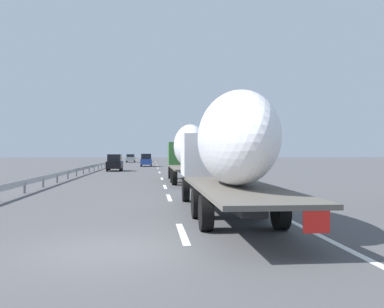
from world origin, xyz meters
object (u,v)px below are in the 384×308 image
object	(u,v)px
truck_lead	(188,150)
car_blue_sedan	(146,160)
truck_trailing	(228,148)
car_silver_hatch	(131,158)
car_black_suv	(115,163)
car_yellow_coupe	(147,158)
road_sign	(205,153)

from	to	relation	value
truck_lead	car_blue_sedan	bearing A→B (deg)	5.53
truck_trailing	car_silver_hatch	xyz separation A→B (m)	(79.97, 7.25, -1.52)
truck_lead	car_black_suv	size ratio (longest dim) A/B	3.11
car_blue_sedan	car_silver_hatch	size ratio (longest dim) A/B	0.95
truck_lead	car_yellow_coupe	size ratio (longest dim) A/B	3.28
car_silver_hatch	truck_trailing	bearing A→B (deg)	-174.82
car_black_suv	car_blue_sedan	xyz separation A→B (m)	(15.89, -3.54, 0.00)
car_yellow_coupe	road_sign	bearing A→B (deg)	-173.26
car_silver_hatch	road_sign	bearing A→B (deg)	-168.03
truck_lead	car_black_suv	world-z (taller)	truck_lead
truck_trailing	car_silver_hatch	world-z (taller)	truck_trailing
truck_trailing	truck_lead	bearing A→B (deg)	-0.00
truck_lead	car_blue_sedan	xyz separation A→B (m)	(36.34, 3.52, -1.43)
truck_trailing	car_yellow_coupe	distance (m)	89.92
car_black_suv	truck_lead	bearing A→B (deg)	-160.96
car_black_suv	road_sign	xyz separation A→B (m)	(-5.90, -10.16, 1.12)
truck_lead	car_blue_sedan	size ratio (longest dim) A/B	3.03
truck_lead	car_black_suv	distance (m)	21.68
car_blue_sedan	road_sign	size ratio (longest dim) A/B	1.43
car_black_suv	car_silver_hatch	size ratio (longest dim) A/B	0.93
car_yellow_coupe	truck_lead	bearing A→B (deg)	-177.00
truck_lead	truck_trailing	size ratio (longest dim) A/B	0.95
road_sign	truck_trailing	bearing A→B (deg)	174.32
car_black_suv	car_yellow_coupe	bearing A→B (deg)	-3.50
truck_trailing	car_blue_sedan	world-z (taller)	truck_trailing
car_yellow_coupe	road_sign	distance (m)	59.10
truck_trailing	car_yellow_coupe	world-z (taller)	truck_trailing
car_blue_sedan	road_sign	bearing A→B (deg)	-163.11
car_black_suv	car_yellow_coupe	xyz separation A→B (m)	(52.77, -3.23, -0.07)
car_blue_sedan	car_yellow_coupe	size ratio (longest dim) A/B	1.08
car_silver_hatch	road_sign	distance (m)	49.92
car_black_suv	road_sign	bearing A→B (deg)	-120.16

